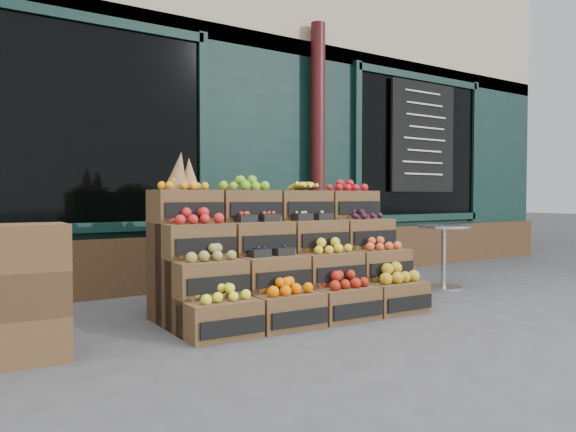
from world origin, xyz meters
TOP-DOWN VIEW (x-y plane):
  - ground at (0.00, 0.00)m, footprint 60.00×60.00m
  - shop_facade at (0.00, 5.11)m, footprint 12.00×6.24m
  - crate_display at (-0.37, 0.50)m, footprint 2.29×1.21m
  - spare_crates at (-2.55, 0.26)m, footprint 0.60×0.44m
  - bistro_table at (1.82, 0.57)m, footprint 0.56×0.56m
  - shopkeeper at (-1.72, 2.79)m, footprint 0.86×0.67m

SIDE VIEW (x-z plane):
  - ground at x=0.00m, z-range 0.00..0.00m
  - spare_crates at x=-2.55m, z-range 0.00..0.86m
  - crate_display at x=-0.37m, z-range -0.27..1.13m
  - bistro_table at x=1.82m, z-range 0.09..0.80m
  - shopkeeper at x=-1.72m, z-range 0.00..2.09m
  - shop_facade at x=0.00m, z-range 0.00..4.80m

